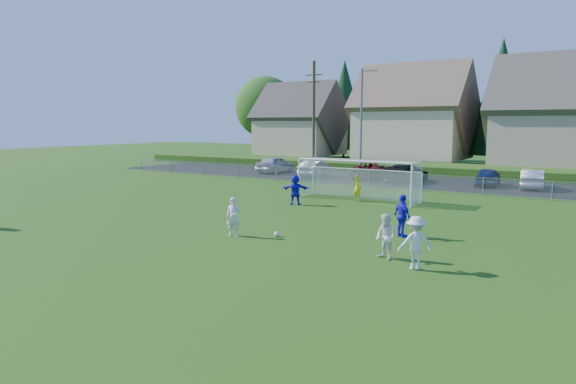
% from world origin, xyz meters
% --- Properties ---
extents(ground, '(160.00, 160.00, 0.00)m').
position_xyz_m(ground, '(0.00, 0.00, 0.00)').
color(ground, '#193D0C').
rests_on(ground, ground).
extents(asphalt_lot, '(60.00, 60.00, 0.00)m').
position_xyz_m(asphalt_lot, '(0.00, 27.50, 0.01)').
color(asphalt_lot, black).
rests_on(asphalt_lot, ground).
extents(grass_embankment, '(70.00, 6.00, 0.80)m').
position_xyz_m(grass_embankment, '(0.00, 35.00, 0.40)').
color(grass_embankment, '#1E420F').
rests_on(grass_embankment, ground).
extents(soccer_ball, '(0.22, 0.22, 0.22)m').
position_xyz_m(soccer_ball, '(1.48, 4.82, 0.11)').
color(soccer_ball, white).
rests_on(soccer_ball, ground).
extents(player_white_a, '(0.69, 0.57, 1.61)m').
position_xyz_m(player_white_a, '(-0.12, 3.96, 0.80)').
color(player_white_a, white).
rests_on(player_white_a, ground).
extents(player_white_b, '(0.96, 0.89, 1.58)m').
position_xyz_m(player_white_b, '(6.61, 3.91, 0.79)').
color(player_white_b, white).
rests_on(player_white_b, ground).
extents(player_white_c, '(1.29, 1.15, 1.73)m').
position_xyz_m(player_white_c, '(7.87, 3.30, 0.87)').
color(player_white_c, white).
rests_on(player_white_c, ground).
extents(player_blue_a, '(1.09, 0.95, 1.77)m').
position_xyz_m(player_blue_a, '(5.86, 7.57, 0.88)').
color(player_blue_a, '#1F16CF').
rests_on(player_blue_a, ground).
extents(player_blue_b, '(1.68, 1.15, 1.74)m').
position_xyz_m(player_blue_b, '(-2.30, 12.37, 0.87)').
color(player_blue_b, '#1F16CF').
rests_on(player_blue_b, ground).
extents(goalkeeper, '(0.66, 0.52, 1.59)m').
position_xyz_m(goalkeeper, '(0.12, 15.50, 0.80)').
color(goalkeeper, yellow).
rests_on(goalkeeper, ground).
extents(car_a, '(1.90, 4.63, 1.57)m').
position_xyz_m(car_a, '(-13.99, 27.61, 0.78)').
color(car_a, '#AFB1B7').
rests_on(car_a, ground).
extents(car_b, '(1.96, 4.40, 1.40)m').
position_xyz_m(car_b, '(-9.07, 26.49, 0.70)').
color(car_b, '#BABABA').
rests_on(car_b, ground).
extents(car_c, '(2.89, 5.36, 1.43)m').
position_xyz_m(car_c, '(-4.09, 27.55, 0.72)').
color(car_c, '#640B0F').
rests_on(car_c, ground).
extents(car_d, '(2.53, 5.20, 1.46)m').
position_xyz_m(car_d, '(-0.85, 26.68, 0.73)').
color(car_d, black).
rests_on(car_d, ground).
extents(car_e, '(2.02, 4.16, 1.37)m').
position_xyz_m(car_e, '(5.14, 27.58, 0.68)').
color(car_e, '#16264D').
rests_on(car_e, ground).
extents(car_f, '(1.96, 4.34, 1.38)m').
position_xyz_m(car_f, '(8.16, 27.66, 0.69)').
color(car_f, silver).
rests_on(car_f, ground).
extents(soccer_goal, '(7.42, 1.90, 2.50)m').
position_xyz_m(soccer_goal, '(0.00, 16.05, 1.63)').
color(soccer_goal, white).
rests_on(soccer_goal, ground).
extents(chainlink_fence, '(52.06, 0.06, 1.20)m').
position_xyz_m(chainlink_fence, '(0.00, 22.00, 0.63)').
color(chainlink_fence, gray).
rests_on(chainlink_fence, ground).
extents(streetlight, '(1.38, 0.18, 9.00)m').
position_xyz_m(streetlight, '(-4.45, 26.00, 4.84)').
color(streetlight, slate).
rests_on(streetlight, ground).
extents(utility_pole, '(1.60, 0.26, 10.00)m').
position_xyz_m(utility_pole, '(-9.50, 27.00, 5.15)').
color(utility_pole, '#473321').
rests_on(utility_pole, ground).
extents(houses_row, '(53.90, 11.45, 13.27)m').
position_xyz_m(houses_row, '(1.97, 42.46, 7.33)').
color(houses_row, tan).
rests_on(houses_row, ground).
extents(tree_row, '(65.98, 12.36, 13.80)m').
position_xyz_m(tree_row, '(1.04, 48.74, 6.91)').
color(tree_row, '#382616').
rests_on(tree_row, ground).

